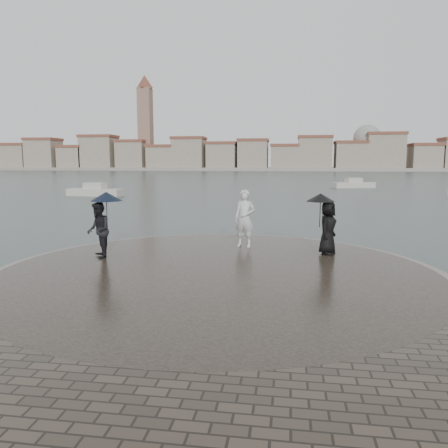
# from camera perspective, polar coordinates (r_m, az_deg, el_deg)

# --- Properties ---
(ground) EXTENTS (400.00, 400.00, 0.00)m
(ground) POSITION_cam_1_polar(r_m,az_deg,el_deg) (8.95, -4.69, -13.60)
(ground) COLOR #2B3835
(ground) RESTS_ON ground
(kerb_ring) EXTENTS (12.50, 12.50, 0.32)m
(kerb_ring) POSITION_cam_1_polar(r_m,az_deg,el_deg) (12.16, -0.91, -6.89)
(kerb_ring) COLOR gray
(kerb_ring) RESTS_ON ground
(quay_tip) EXTENTS (11.90, 11.90, 0.36)m
(quay_tip) POSITION_cam_1_polar(r_m,az_deg,el_deg) (12.15, -0.91, -6.79)
(quay_tip) COLOR #2D261E
(quay_tip) RESTS_ON ground
(statue) EXTENTS (0.82, 0.64, 2.00)m
(statue) POSITION_cam_1_polar(r_m,az_deg,el_deg) (15.19, 2.72, 0.73)
(statue) COLOR silver
(statue) RESTS_ON quay_tip
(visitor_left) EXTENTS (1.23, 1.12, 2.04)m
(visitor_left) POSITION_cam_1_polar(r_m,az_deg,el_deg) (13.95, -15.88, 0.16)
(visitor_left) COLOR black
(visitor_left) RESTS_ON quay_tip
(visitor_right) EXTENTS (1.13, 1.06, 1.95)m
(visitor_right) POSITION_cam_1_polar(r_m,az_deg,el_deg) (14.36, 13.19, 0.41)
(visitor_right) COLOR black
(visitor_right) RESTS_ON quay_tip
(far_skyline) EXTENTS (260.00, 20.00, 37.00)m
(far_skyline) POSITION_cam_1_polar(r_m,az_deg,el_deg) (169.01, 5.79, 8.83)
(far_skyline) COLOR gray
(far_skyline) RESTS_ON ground
(boats) EXTENTS (41.86, 20.58, 1.50)m
(boats) POSITION_cam_1_polar(r_m,az_deg,el_deg) (47.74, 11.34, 4.42)
(boats) COLOR #B9B3A6
(boats) RESTS_ON ground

